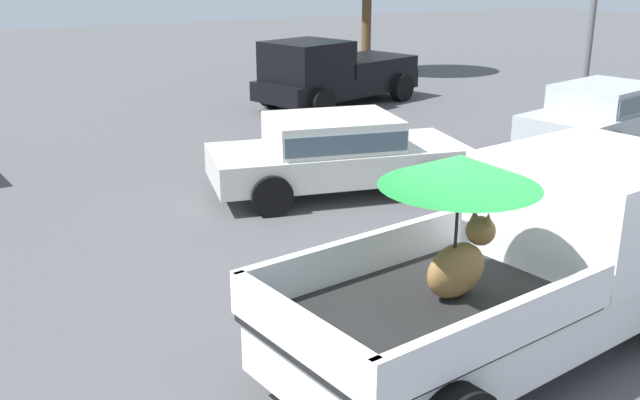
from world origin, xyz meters
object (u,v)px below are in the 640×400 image
Objects in this scene: parked_sedan_near at (605,111)px; parked_sedan_far at (335,150)px; pickup_truck_red at (333,73)px; pickup_truck_main at (535,256)px.

parked_sedan_far is at bearing 168.08° from parked_sedan_near.
parked_sedan_near is 1.00× the size of parked_sedan_far.
parked_sedan_near is at bearing 96.46° from pickup_truck_red.
parked_sedan_near is at bearing 28.42° from pickup_truck_main.
parked_sedan_far is at bearing 43.95° from pickup_truck_red.
pickup_truck_red is 7.27m from parked_sedan_near.
parked_sedan_near is 6.68m from parked_sedan_far.
pickup_truck_main is at bearing -156.07° from parked_sedan_near.
pickup_truck_red reaches higher than parked_sedan_near.
pickup_truck_main is 9.35m from parked_sedan_near.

